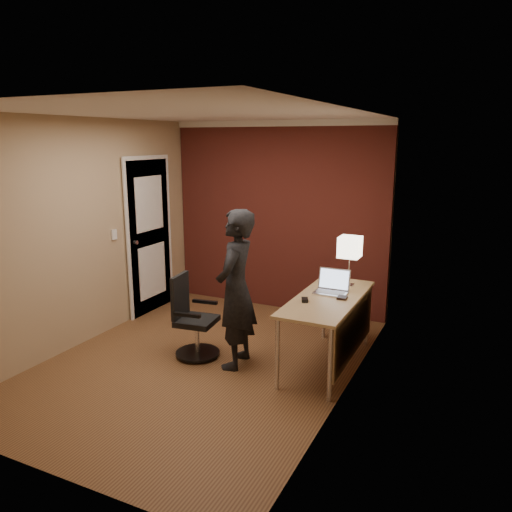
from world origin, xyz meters
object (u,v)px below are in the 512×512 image
(laptop, at_px, (332,286))
(wallet, at_px, (342,298))
(office_chair, at_px, (192,322))
(mouse, at_px, (305,300))
(person, at_px, (236,289))
(desk, at_px, (335,310))
(desk_lamp, at_px, (350,248))

(laptop, height_order, wallet, laptop)
(laptop, relative_size, office_chair, 0.38)
(mouse, distance_m, wallet, 0.39)
(laptop, distance_m, person, 1.00)
(desk, bearing_deg, laptop, 115.11)
(desk_lamp, bearing_deg, mouse, -108.39)
(office_chair, bearing_deg, person, 0.76)
(mouse, xyz_separation_m, person, (-0.67, -0.15, 0.06))
(mouse, height_order, office_chair, office_chair)
(laptop, bearing_deg, desk, -64.89)
(office_chair, relative_size, person, 0.54)
(mouse, xyz_separation_m, wallet, (0.30, 0.24, -0.01))
(laptop, distance_m, mouse, 0.44)
(laptop, xyz_separation_m, wallet, (0.15, -0.17, -0.05))
(person, bearing_deg, desk_lamp, 126.14)
(desk, relative_size, laptop, 4.52)
(desk, height_order, desk_lamp, desk_lamp)
(desk_lamp, bearing_deg, wallet, -81.78)
(laptop, distance_m, office_chair, 1.52)
(desk_lamp, bearing_deg, person, -136.62)
(desk, distance_m, desk_lamp, 0.72)
(desk, xyz_separation_m, mouse, (-0.23, -0.23, 0.14))
(desk_lamp, relative_size, office_chair, 0.62)
(laptop, bearing_deg, mouse, -109.97)
(laptop, xyz_separation_m, office_chair, (-1.35, -0.57, -0.41))
(desk, bearing_deg, mouse, -134.95)
(desk, height_order, office_chair, office_chair)
(desk_lamp, height_order, wallet, desk_lamp)
(desk_lamp, xyz_separation_m, wallet, (0.07, -0.47, -0.41))
(mouse, height_order, wallet, mouse)
(office_chair, bearing_deg, mouse, 7.46)
(desk_lamp, relative_size, wallet, 4.86)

